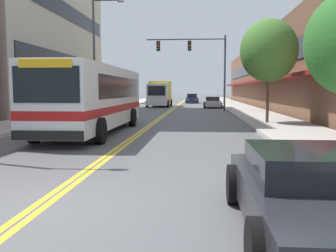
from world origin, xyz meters
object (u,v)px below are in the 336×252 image
car_navy_moving_lead (192,99)px  city_bus (95,96)px  traffic_signal_mast (199,57)px  car_charcoal_parked_right_foreground (313,194)px  box_truck (160,93)px  street_lamp_left_far (98,47)px  street_tree_right_mid (269,50)px  car_slate_blue_parked_left_far (122,105)px  car_silver_parked_right_mid (212,103)px  car_dark_grey_parked_left_mid (106,108)px

car_navy_moving_lead → city_bus: bearing=-95.5°
car_navy_moving_lead → traffic_signal_mast: traffic_signal_mast is taller
car_charcoal_parked_right_foreground → box_truck: 40.99m
street_lamp_left_far → street_tree_right_mid: bearing=-30.7°
car_slate_blue_parked_left_far → traffic_signal_mast: size_ratio=0.57×
car_navy_moving_lead → traffic_signal_mast: (0.96, -22.53, 4.45)m
city_bus → car_navy_moving_lead: bearing=84.5°
city_bus → traffic_signal_mast: 19.27m
car_charcoal_parked_right_foreground → car_navy_moving_lead: 53.19m
car_silver_parked_right_mid → street_lamp_left_far: size_ratio=0.52×
street_lamp_left_far → street_tree_right_mid: size_ratio=1.54×
car_charcoal_parked_right_foreground → street_tree_right_mid: (2.32, 16.46, 3.66)m
city_bus → car_charcoal_parked_right_foreground: size_ratio=2.47×
city_bus → traffic_signal_mast: traffic_signal_mast is taller
box_truck → car_navy_moving_lead: bearing=73.5°
car_silver_parked_right_mid → traffic_signal_mast: size_ratio=0.62×
street_lamp_left_far → street_tree_right_mid: street_lamp_left_far is taller
car_charcoal_parked_right_foreground → street_lamp_left_far: (-9.32, 23.38, 4.70)m
car_navy_moving_lead → traffic_signal_mast: bearing=-87.6°
car_navy_moving_lead → street_lamp_left_far: 30.85m
box_truck → street_lamp_left_far: 17.75m
car_silver_parked_right_mid → car_dark_grey_parked_left_mid: bearing=-119.9°
traffic_signal_mast → car_dark_grey_parked_left_mid: bearing=-131.9°
car_slate_blue_parked_left_far → car_silver_parked_right_mid: car_slate_blue_parked_left_far is taller
traffic_signal_mast → street_lamp_left_far: (-7.70, -7.21, 0.16)m
car_dark_grey_parked_left_mid → street_tree_right_mid: bearing=-29.9°
car_dark_grey_parked_left_mid → street_lamp_left_far: size_ratio=0.49×
traffic_signal_mast → street_tree_right_mid: (3.95, -14.14, -0.89)m
city_bus → street_tree_right_mid: size_ratio=1.94×
car_slate_blue_parked_left_far → car_charcoal_parked_right_foreground: size_ratio=0.93×
city_bus → street_tree_right_mid: (8.84, 4.19, 2.49)m
car_silver_parked_right_mid → car_navy_moving_lead: bearing=99.6°
car_navy_moving_lead → box_truck: bearing=-106.5°
street_tree_right_mid → car_navy_moving_lead: bearing=97.6°
car_charcoal_parked_right_foreground → street_lamp_left_far: size_ratio=0.51×
city_bus → box_truck: size_ratio=1.59×
car_silver_parked_right_mid → city_bus: bearing=-104.3°
car_dark_grey_parked_left_mid → street_lamp_left_far: bearing=137.5°
city_bus → street_tree_right_mid: 10.09m
car_slate_blue_parked_left_far → car_charcoal_parked_right_foreground: 30.08m
car_dark_grey_parked_left_mid → car_charcoal_parked_right_foreground: (8.65, -22.76, -0.11)m
car_slate_blue_parked_left_far → box_truck: size_ratio=0.60×
car_charcoal_parked_right_foreground → car_navy_moving_lead: (-2.58, 53.13, 0.10)m
car_silver_parked_right_mid → traffic_signal_mast: (-1.63, -7.22, 4.53)m
car_silver_parked_right_mid → car_navy_moving_lead: car_navy_moving_lead is taller
car_slate_blue_parked_left_far → traffic_signal_mast: 8.48m
box_truck → traffic_signal_mast: traffic_signal_mast is taller
car_dark_grey_parked_left_mid → car_charcoal_parked_right_foreground: car_dark_grey_parked_left_mid is taller
car_slate_blue_parked_left_far → car_navy_moving_lead: (6.02, 24.30, 0.03)m
car_silver_parked_right_mid → car_navy_moving_lead: (-2.59, 15.31, 0.08)m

